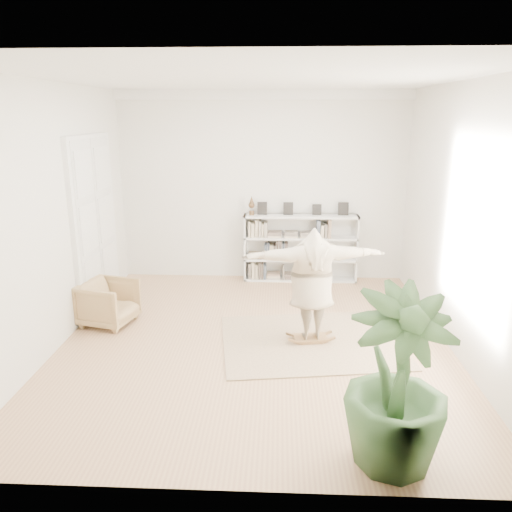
% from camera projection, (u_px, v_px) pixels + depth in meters
% --- Properties ---
extents(floor, '(6.00, 6.00, 0.00)m').
position_uv_depth(floor, '(255.00, 341.00, 7.23)').
color(floor, '#A27654').
rests_on(floor, ground).
extents(room_shell, '(6.00, 6.00, 6.00)m').
position_uv_depth(room_shell, '(263.00, 94.00, 9.09)').
color(room_shell, silver).
rests_on(room_shell, floor).
extents(doors, '(0.09, 1.78, 2.92)m').
position_uv_depth(doors, '(95.00, 225.00, 8.21)').
color(doors, white).
rests_on(doors, floor).
extents(bookshelf, '(2.20, 0.35, 1.64)m').
position_uv_depth(bookshelf, '(300.00, 249.00, 9.73)').
color(bookshelf, silver).
rests_on(bookshelf, floor).
extents(armchair, '(0.92, 0.91, 0.69)m').
position_uv_depth(armchair, '(109.00, 303.00, 7.73)').
color(armchair, tan).
rests_on(armchair, floor).
extents(rug, '(2.76, 2.34, 0.02)m').
position_uv_depth(rug, '(310.00, 341.00, 7.19)').
color(rug, tan).
rests_on(rug, floor).
extents(rocker_board, '(0.50, 0.34, 0.10)m').
position_uv_depth(rocker_board, '(310.00, 338.00, 7.17)').
color(rocker_board, brown).
rests_on(rocker_board, rug).
extents(person, '(2.02, 0.81, 1.60)m').
position_uv_depth(person, '(312.00, 282.00, 6.94)').
color(person, '#BBA98C').
rests_on(person, rocker_board).
extents(houseplant, '(1.12, 1.12, 1.71)m').
position_uv_depth(houseplant, '(397.00, 381.00, 4.48)').
color(houseplant, '#2E4D26').
rests_on(houseplant, floor).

